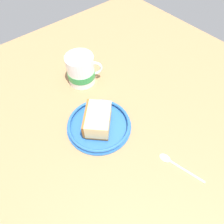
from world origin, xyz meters
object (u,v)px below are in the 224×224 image
at_px(cake_slice, 98,119).
at_px(tea_mug, 81,70).
at_px(small_plate, 99,125).
at_px(teaspoon, 172,162).

xyz_separation_m(cake_slice, tea_mug, (0.08, 0.18, 0.01)).
xyz_separation_m(small_plate, teaspoon, (0.08, -0.21, -0.01)).
bearing_deg(small_plate, tea_mug, 68.30).
height_order(cake_slice, teaspoon, cake_slice).
bearing_deg(cake_slice, small_plate, -45.36).
distance_m(small_plate, tea_mug, 0.20).
height_order(small_plate, tea_mug, tea_mug).
height_order(cake_slice, tea_mug, tea_mug).
xyz_separation_m(small_plate, cake_slice, (-0.00, 0.00, 0.03)).
relative_size(cake_slice, teaspoon, 0.96).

